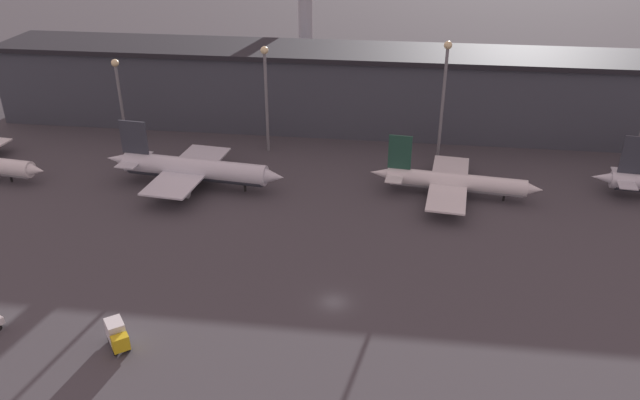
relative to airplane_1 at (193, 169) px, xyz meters
The scene contains 8 objects.
ground 50.82m from the airplane_1, 47.41° to the right, with size 600.00×600.00×0.00m, color #423F44.
terminal_building 53.17m from the airplane_1, 49.48° to the left, with size 192.91×21.04×20.51m.
airplane_1 is the anchor object (origin of this frame).
airplane_2 54.75m from the airplane_1, ahead, with size 35.23×27.57×12.30m.
service_vehicle_0 51.60m from the airplane_1, 84.23° to the right, with size 4.77×5.24×3.69m.
lamp_post_0 33.62m from the airplane_1, 138.65° to the left, with size 1.80×1.80×21.14m.
lamp_post_1 27.20m from the airplane_1, 60.85° to the left, with size 1.80×1.80×25.28m.
lamp_post_2 58.11m from the airplane_1, 22.07° to the left, with size 1.80×1.80×27.68m.
Camera 1 is at (8.09, -78.64, 58.94)m, focal length 35.00 mm.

